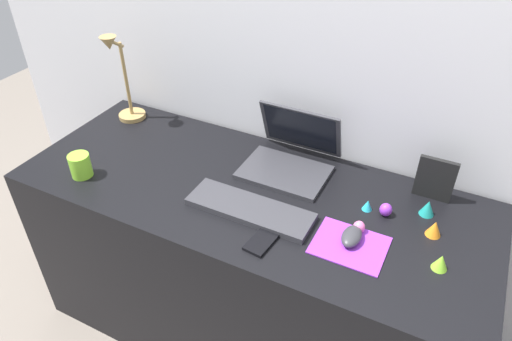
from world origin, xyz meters
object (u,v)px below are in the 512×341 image
picture_frame (435,179)px  toy_figurine_cyan (367,205)px  mouse (352,236)px  coffee_mug (80,165)px  toy_figurine_purple (386,210)px  toy_figurine_lime (441,262)px  toy_figurine_teal (428,208)px  desk_lamp (122,81)px  toy_figurine_pink (359,227)px  keyboard (250,209)px  laptop (292,153)px  cell_phone (263,240)px  toy_figurine_orange (434,228)px

picture_frame → toy_figurine_cyan: picture_frame is taller
mouse → coffee_mug: coffee_mug is taller
picture_frame → toy_figurine_purple: (-0.11, -0.16, -0.05)m
mouse → toy_figurine_cyan: bearing=89.7°
toy_figurine_lime → toy_figurine_teal: bearing=109.2°
toy_figurine_teal → toy_figurine_cyan: (-0.17, -0.06, -0.01)m
desk_lamp → toy_figurine_pink: size_ratio=9.19×
coffee_mug → toy_figurine_purple: 1.04m
desk_lamp → toy_figurine_cyan: (1.05, -0.11, -0.16)m
keyboard → toy_figurine_teal: toy_figurine_teal is taller
laptop → coffee_mug: (-0.63, -0.39, -0.01)m
cell_phone → keyboard: bearing=140.0°
picture_frame → toy_figurine_orange: bearing=-77.5°
laptop → toy_figurine_pink: laptop is taller
coffee_mug → laptop: bearing=31.9°
toy_figurine_cyan → desk_lamp: bearing=174.1°
picture_frame → mouse: bearing=-118.2°
picture_frame → toy_figurine_teal: (0.00, -0.09, -0.05)m
cell_phone → picture_frame: picture_frame is taller
toy_figurine_purple → toy_figurine_lime: toy_figurine_lime is taller
laptop → toy_figurine_cyan: laptop is taller
cell_phone → toy_figurine_teal: (0.41, 0.34, 0.02)m
cell_phone → coffee_mug: (-0.71, 0.01, 0.04)m
cell_phone → toy_figurine_orange: 0.51m
coffee_mug → toy_figurine_cyan: 0.98m
toy_figurine_teal → desk_lamp: bearing=177.9°
toy_figurine_cyan → toy_figurine_teal: bearing=19.9°
toy_figurine_cyan → toy_figurine_lime: size_ratio=0.74×
laptop → coffee_mug: size_ratio=3.58×
toy_figurine_pink → toy_figurine_teal: bearing=46.6°
mouse → picture_frame: picture_frame is taller
toy_figurine_orange → toy_figurine_pink: bearing=-156.0°
toy_figurine_orange → keyboard: bearing=-164.0°
mouse → coffee_mug: size_ratio=1.14×
mouse → desk_lamp: desk_lamp is taller
toy_figurine_cyan → picture_frame: bearing=42.4°
toy_figurine_cyan → toy_figurine_lime: (0.25, -0.15, 0.01)m
cell_phone → toy_figurine_purple: 0.40m
laptop → toy_figurine_orange: (0.52, -0.14, -0.03)m
cell_phone → toy_figurine_purple: toy_figurine_purple is taller
cell_phone → toy_figurine_pink: (0.24, 0.16, 0.01)m
laptop → picture_frame: size_ratio=2.00×
picture_frame → coffee_mug: size_ratio=1.79×
laptop → cell_phone: (0.08, -0.40, -0.05)m
cell_phone → coffee_mug: size_ratio=1.53×
toy_figurine_lime → picture_frame: bearing=104.4°
toy_figurine_teal → toy_figurine_lime: bearing=-70.8°
desk_lamp → coffee_mug: bearing=-74.3°
toy_figurine_cyan → cell_phone: bearing=-129.9°
laptop → toy_figurine_lime: laptop is taller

